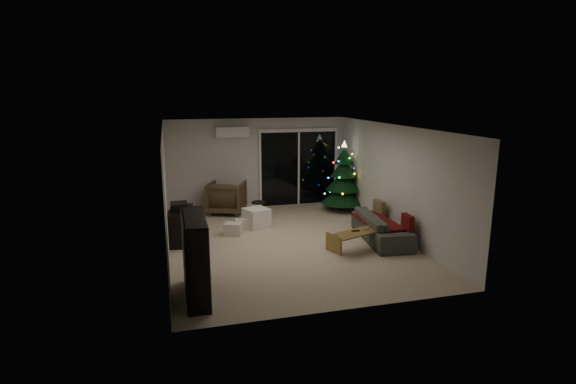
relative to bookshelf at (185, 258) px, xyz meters
name	(u,v)px	position (x,y,z in m)	size (l,w,h in m)	color
room	(289,182)	(2.71, 3.71, 0.35)	(6.50, 7.51, 2.60)	beige
bookshelf	(185,258)	(0.00, 0.00, 0.00)	(0.34, 1.33, 1.33)	black
media_cabinet	(180,225)	(0.00, 2.89, -0.31)	(0.43, 1.14, 0.71)	black
stereo	(179,206)	(0.00, 2.89, 0.13)	(0.36, 0.43, 0.15)	black
armchair	(227,198)	(1.29, 4.96, -0.23)	(0.92, 0.95, 0.86)	brown
ottoman	(256,218)	(1.81, 3.47, -0.43)	(0.52, 0.52, 0.47)	white
cardboard_box_a	(233,229)	(1.18, 3.02, -0.52)	(0.39, 0.30, 0.28)	beige
cardboard_box_b	(242,224)	(1.46, 3.41, -0.54)	(0.35, 0.26, 0.25)	beige
side_table	(259,211)	(2.00, 4.10, -0.43)	(0.38, 0.38, 0.47)	black
floor_lamp	(231,175)	(1.54, 5.71, 0.25)	(0.29, 0.29, 1.83)	black
sofa	(382,227)	(4.30, 1.81, -0.37)	(2.02, 0.79, 0.59)	#51564E
sofa_throw	(378,222)	(4.20, 1.81, -0.24)	(0.63, 1.46, 0.05)	maroon
cushion_a	(379,209)	(4.55, 2.46, -0.13)	(0.12, 0.39, 0.39)	olive
cushion_b	(407,224)	(4.55, 1.16, -0.13)	(0.12, 0.39, 0.39)	maroon
coffee_table	(362,240)	(3.62, 1.33, -0.46)	(1.31, 0.46, 0.42)	olive
remote_a	(356,231)	(3.47, 1.33, -0.24)	(0.16, 0.05, 0.02)	black
remote_b	(366,229)	(3.72, 1.38, -0.24)	(0.15, 0.04, 0.02)	slate
christmas_tree	(344,176)	(4.43, 4.41, 0.30)	(1.19, 1.19, 1.93)	black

